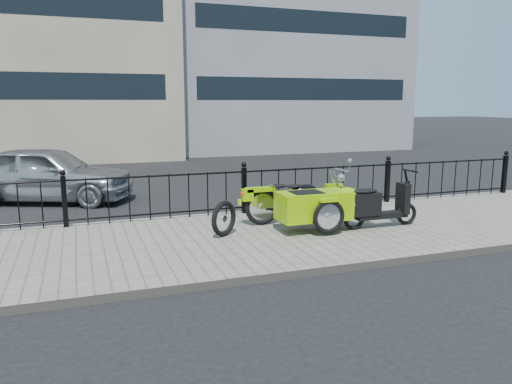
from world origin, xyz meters
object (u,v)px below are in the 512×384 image
object	(u,v)px
spare_tire	(224,219)
sedan_car	(47,174)
scooter	(376,206)
motorcycle_sidecar	(319,203)

from	to	relation	value
spare_tire	sedan_car	size ratio (longest dim) A/B	0.15
scooter	spare_tire	bearing A→B (deg)	172.48
motorcycle_sidecar	spare_tire	distance (m)	1.80
motorcycle_sidecar	sedan_car	bearing A→B (deg)	133.92
motorcycle_sidecar	scooter	xyz separation A→B (m)	(1.02, -0.30, -0.06)
motorcycle_sidecar	sedan_car	world-z (taller)	sedan_car
sedan_car	spare_tire	bearing A→B (deg)	-125.88
scooter	motorcycle_sidecar	bearing A→B (deg)	163.60
motorcycle_sidecar	spare_tire	world-z (taller)	motorcycle_sidecar
scooter	spare_tire	world-z (taller)	scooter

